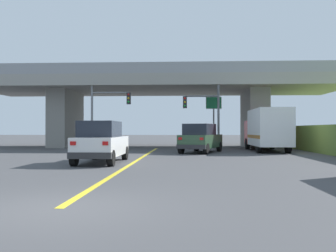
{
  "coord_description": "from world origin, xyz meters",
  "views": [
    {
      "loc": [
        2.6,
        -7.42,
        1.61
      ],
      "look_at": [
        1.36,
        17.15,
        1.86
      ],
      "focal_mm": 39.61,
      "sensor_mm": 36.0,
      "label": 1
    }
  ],
  "objects_px": {
    "traffic_signal_farside": "(106,108)",
    "traffic_signal_nearside": "(206,110)",
    "highway_sign": "(214,109)",
    "suv_lead": "(101,142)",
    "box_truck": "(267,129)",
    "suv_crossing": "(201,138)"
  },
  "relations": [
    {
      "from": "traffic_signal_nearside",
      "to": "suv_lead",
      "type": "bearing_deg",
      "value": -115.61
    },
    {
      "from": "box_truck",
      "to": "traffic_signal_nearside",
      "type": "xyz_separation_m",
      "value": [
        -4.46,
        1.78,
        1.56
      ]
    },
    {
      "from": "suv_lead",
      "to": "traffic_signal_farside",
      "type": "bearing_deg",
      "value": 101.54
    },
    {
      "from": "suv_lead",
      "to": "traffic_signal_nearside",
      "type": "distance_m",
      "value": 13.33
    },
    {
      "from": "suv_crossing",
      "to": "highway_sign",
      "type": "bearing_deg",
      "value": 97.8
    },
    {
      "from": "box_truck",
      "to": "highway_sign",
      "type": "distance_m",
      "value": 6.47
    },
    {
      "from": "box_truck",
      "to": "highway_sign",
      "type": "xyz_separation_m",
      "value": [
        -3.6,
        5.07,
        1.78
      ]
    },
    {
      "from": "suv_lead",
      "to": "traffic_signal_nearside",
      "type": "xyz_separation_m",
      "value": [
        5.68,
        11.86,
        2.18
      ]
    },
    {
      "from": "box_truck",
      "to": "highway_sign",
      "type": "relative_size",
      "value": 1.51
    },
    {
      "from": "highway_sign",
      "to": "traffic_signal_nearside",
      "type": "bearing_deg",
      "value": -104.63
    },
    {
      "from": "highway_sign",
      "to": "suv_lead",
      "type": "bearing_deg",
      "value": -113.36
    },
    {
      "from": "suv_lead",
      "to": "suv_crossing",
      "type": "xyz_separation_m",
      "value": [
        5.12,
        8.21,
        -0.0
      ]
    },
    {
      "from": "suv_lead",
      "to": "box_truck",
      "type": "height_order",
      "value": "box_truck"
    },
    {
      "from": "traffic_signal_farside",
      "to": "highway_sign",
      "type": "distance_m",
      "value": 9.52
    },
    {
      "from": "suv_crossing",
      "to": "traffic_signal_farside",
      "type": "bearing_deg",
      "value": 172.61
    },
    {
      "from": "box_truck",
      "to": "traffic_signal_nearside",
      "type": "distance_m",
      "value": 5.04
    },
    {
      "from": "suv_lead",
      "to": "traffic_signal_nearside",
      "type": "bearing_deg",
      "value": 64.39
    },
    {
      "from": "suv_crossing",
      "to": "box_truck",
      "type": "distance_m",
      "value": 5.39
    },
    {
      "from": "suv_crossing",
      "to": "highway_sign",
      "type": "relative_size",
      "value": 1.05
    },
    {
      "from": "traffic_signal_farside",
      "to": "traffic_signal_nearside",
      "type": "bearing_deg",
      "value": -1.26
    },
    {
      "from": "traffic_signal_nearside",
      "to": "traffic_signal_farside",
      "type": "relative_size",
      "value": 0.99
    },
    {
      "from": "suv_crossing",
      "to": "traffic_signal_nearside",
      "type": "xyz_separation_m",
      "value": [
        0.56,
        3.65,
        2.18
      ]
    }
  ]
}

